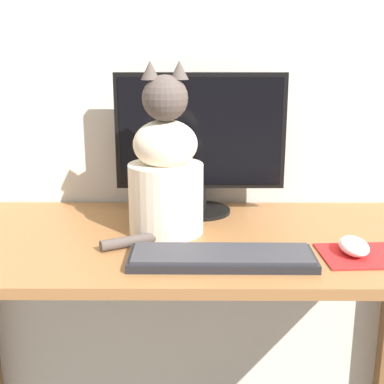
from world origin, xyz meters
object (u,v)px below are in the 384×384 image
object	(u,v)px
monitor	(200,140)
computer_mouse_right	(354,246)
cat	(165,171)
keyboard	(222,257)

from	to	relation	value
monitor	computer_mouse_right	world-z (taller)	monitor
cat	keyboard	bearing A→B (deg)	-63.33
monitor	keyboard	world-z (taller)	monitor
monitor	cat	xyz separation A→B (m)	(-0.09, -0.16, -0.05)
computer_mouse_right	monitor	bearing A→B (deg)	137.53
monitor	keyboard	bearing A→B (deg)	-83.00
keyboard	computer_mouse_right	bearing A→B (deg)	8.59
monitor	computer_mouse_right	xyz separation A→B (m)	(0.34, -0.31, -0.19)
monitor	computer_mouse_right	size ratio (longest dim) A/B	4.41
keyboard	cat	xyz separation A→B (m)	(-0.13, 0.20, 0.15)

